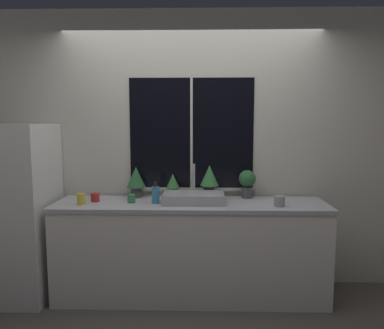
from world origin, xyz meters
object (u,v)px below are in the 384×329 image
object	(u,v)px
mug_red	(95,197)
mug_grey	(279,201)
mug_green	(131,199)
potted_plant_center_left	(173,184)
sink	(193,198)
potted_plant_far_left	(136,179)
mug_yellow	(81,199)
potted_plant_center_right	(209,178)
potted_plant_far_right	(247,182)
soap_bottle	(156,194)
refrigerator	(12,211)

from	to	relation	value
mug_red	mug_grey	bearing A→B (deg)	-4.85
mug_green	potted_plant_center_left	bearing A→B (deg)	33.90
sink	potted_plant_center_left	world-z (taller)	sink
potted_plant_far_left	mug_yellow	distance (m)	0.56
sink	potted_plant_center_right	distance (m)	0.31
potted_plant_center_left	potted_plant_far_right	distance (m)	0.72
mug_red	potted_plant_far_right	bearing A→B (deg)	8.16
potted_plant_far_left	soap_bottle	bearing A→B (deg)	-50.10
mug_yellow	refrigerator	bearing A→B (deg)	172.70
potted_plant_far_left	mug_yellow	size ratio (longest dim) A/B	3.02
potted_plant_center_right	soap_bottle	xyz separation A→B (m)	(-0.49, -0.26, -0.11)
potted_plant_far_left	mug_grey	world-z (taller)	potted_plant_far_left
sink	potted_plant_far_right	size ratio (longest dim) A/B	2.04
mug_green	mug_grey	distance (m)	1.32
mug_green	mug_yellow	world-z (taller)	mug_yellow
refrigerator	potted_plant_far_right	bearing A→B (deg)	6.22
mug_grey	potted_plant_far_right	bearing A→B (deg)	125.07
mug_green	mug_red	world-z (taller)	mug_red
refrigerator	mug_red	size ratio (longest dim) A/B	20.06
sink	mug_green	world-z (taller)	sink
potted_plant_center_left	mug_yellow	bearing A→B (deg)	-157.80
sink	potted_plant_center_right	bearing A→B (deg)	56.86
potted_plant_far_right	mug_red	distance (m)	1.44
refrigerator	mug_yellow	size ratio (longest dim) A/B	16.25
potted_plant_far_left	potted_plant_center_right	size ratio (longest dim) A/B	0.94
potted_plant_far_right	mug_green	distance (m)	1.11
mug_green	mug_yellow	xyz separation A→B (m)	(-0.44, -0.08, 0.01)
potted_plant_center_right	mug_yellow	bearing A→B (deg)	-164.23
refrigerator	sink	bearing A→B (deg)	0.33
refrigerator	soap_bottle	xyz separation A→B (m)	(1.33, -0.03, 0.17)
potted_plant_far_left	potted_plant_center_right	xyz separation A→B (m)	(0.71, 0.00, 0.02)
potted_plant_center_left	mug_grey	xyz separation A→B (m)	(0.96, -0.35, -0.08)
soap_bottle	mug_red	xyz separation A→B (m)	(-0.57, 0.06, -0.04)
potted_plant_far_left	mug_green	size ratio (longest dim) A/B	3.94
potted_plant_center_left	potted_plant_center_right	world-z (taller)	potted_plant_center_right
potted_plant_center_right	potted_plant_far_right	bearing A→B (deg)	0.00
mug_grey	potted_plant_center_left	bearing A→B (deg)	160.23
refrigerator	potted_plant_far_right	xyz separation A→B (m)	(2.19, 0.24, 0.25)
potted_plant_far_left	mug_red	size ratio (longest dim) A/B	3.73
potted_plant_far_right	potted_plant_center_left	bearing A→B (deg)	180.00
refrigerator	potted_plant_far_left	xyz separation A→B (m)	(1.11, 0.24, 0.27)
potted_plant_far_left	potted_plant_far_right	world-z (taller)	potted_plant_far_left
sink	potted_plant_center_left	bearing A→B (deg)	131.81
potted_plant_far_right	refrigerator	bearing A→B (deg)	-173.78
potted_plant_far_left	soap_bottle	xyz separation A→B (m)	(0.22, -0.26, -0.10)
refrigerator	potted_plant_center_left	distance (m)	1.50
potted_plant_far_right	soap_bottle	distance (m)	0.90
refrigerator	sink	distance (m)	1.68
soap_bottle	mug_green	world-z (taller)	soap_bottle
mug_grey	soap_bottle	bearing A→B (deg)	175.77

